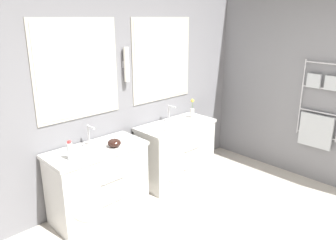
% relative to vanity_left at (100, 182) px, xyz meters
% --- Properties ---
extents(wall_back, '(5.65, 0.15, 2.60)m').
position_rel_vanity_left_xyz_m(wall_back, '(0.58, 0.33, 0.90)').
color(wall_back, slate).
rests_on(wall_back, ground_plane).
extents(wall_right, '(0.13, 4.30, 2.60)m').
position_rel_vanity_left_xyz_m(wall_right, '(2.63, -0.91, 0.88)').
color(wall_right, slate).
rests_on(wall_right, ground_plane).
extents(vanity_left, '(1.09, 0.57, 0.82)m').
position_rel_vanity_left_xyz_m(vanity_left, '(0.00, 0.00, 0.00)').
color(vanity_left, silver).
rests_on(vanity_left, ground_plane).
extents(vanity_right, '(1.09, 0.57, 0.82)m').
position_rel_vanity_left_xyz_m(vanity_right, '(1.24, 0.00, 0.00)').
color(vanity_right, silver).
rests_on(vanity_right, ground_plane).
extents(faucet_left, '(0.17, 0.14, 0.23)m').
position_rel_vanity_left_xyz_m(faucet_left, '(0.00, 0.15, 0.52)').
color(faucet_left, silver).
rests_on(faucet_left, vanity_left).
extents(faucet_right, '(0.17, 0.14, 0.23)m').
position_rel_vanity_left_xyz_m(faucet_right, '(1.24, 0.15, 0.52)').
color(faucet_right, silver).
rests_on(faucet_right, vanity_right).
extents(toiletry_bottle, '(0.06, 0.06, 0.20)m').
position_rel_vanity_left_xyz_m(toiletry_bottle, '(-0.35, -0.05, 0.49)').
color(toiletry_bottle, silver).
rests_on(toiletry_bottle, vanity_left).
extents(amenity_bowl, '(0.15, 0.15, 0.09)m').
position_rel_vanity_left_xyz_m(amenity_bowl, '(0.17, -0.08, 0.45)').
color(amenity_bowl, black).
rests_on(amenity_bowl, vanity_left).
extents(flower_vase, '(0.05, 0.05, 0.27)m').
position_rel_vanity_left_xyz_m(flower_vase, '(1.59, 0.06, 0.51)').
color(flower_vase, silver).
rests_on(flower_vase, vanity_right).
extents(soap_dish, '(0.10, 0.07, 0.04)m').
position_rel_vanity_left_xyz_m(soap_dish, '(0.95, -0.08, 0.42)').
color(soap_dish, white).
rests_on(soap_dish, vanity_right).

